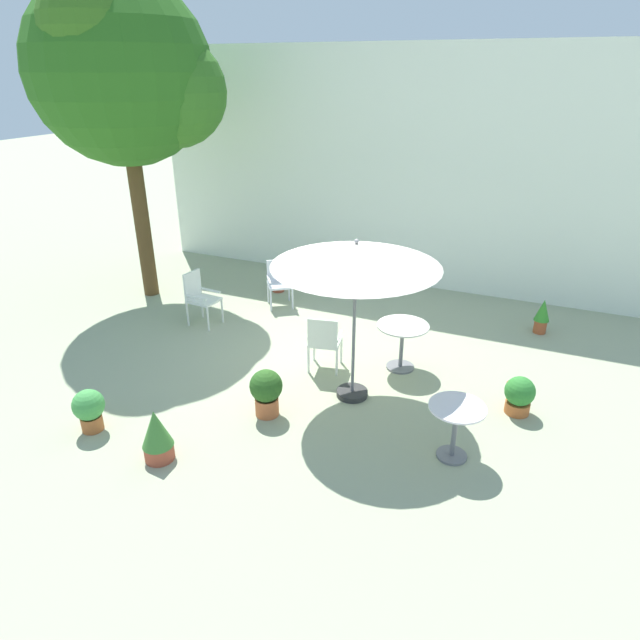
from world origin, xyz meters
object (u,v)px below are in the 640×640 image
object	(u,v)px
potted_plant_1	(266,391)
potted_plant_3	(519,394)
shade_tree	(125,71)
potted_plant_2	(89,408)
cafe_table_0	(456,422)
potted_plant_5	(542,315)
patio_umbrella_0	(356,257)
potted_plant_0	(278,276)
potted_plant_4	(157,435)
patio_chair_1	(324,340)
patio_chair_2	(279,280)
cafe_table_1	(402,338)
patio_chair_0	(199,295)

from	to	relation	value
potted_plant_1	potted_plant_3	size ratio (longest dim) A/B	1.24
shade_tree	potted_plant_2	xyz separation A→B (m)	(2.26, -4.07, -3.83)
cafe_table_0	potted_plant_5	bearing A→B (deg)	79.07
shade_tree	patio_umbrella_0	size ratio (longest dim) A/B	2.51
potted_plant_5	shade_tree	bearing A→B (deg)	-170.96
cafe_table_0	potted_plant_1	bearing A→B (deg)	-177.80
shade_tree	potted_plant_0	distance (m)	4.58
potted_plant_4	patio_chair_1	bearing A→B (deg)	69.92
patio_chair_2	cafe_table_1	bearing A→B (deg)	-27.59
potted_plant_1	shade_tree	bearing A→B (deg)	145.17
cafe_table_1	potted_plant_5	size ratio (longest dim) A/B	1.26
shade_tree	cafe_table_1	size ratio (longest dim) A/B	7.35
patio_umbrella_0	potted_plant_3	world-z (taller)	patio_umbrella_0
patio_umbrella_0	cafe_table_1	distance (m)	1.90
patio_chair_0	potted_plant_4	size ratio (longest dim) A/B	1.45
shade_tree	potted_plant_5	distance (m)	8.36
shade_tree	potted_plant_5	size ratio (longest dim) A/B	9.24
shade_tree	patio_umbrella_0	world-z (taller)	shade_tree
potted_plant_1	potted_plant_2	world-z (taller)	potted_plant_1
cafe_table_1	potted_plant_4	xyz separation A→B (m)	(-2.03, -3.21, -0.17)
potted_plant_0	potted_plant_2	world-z (taller)	potted_plant_0
potted_plant_2	potted_plant_3	bearing A→B (deg)	27.17
potted_plant_4	potted_plant_0	bearing A→B (deg)	102.22
potted_plant_1	potted_plant_4	bearing A→B (deg)	-119.43
shade_tree	patio_chair_2	bearing A→B (deg)	10.78
patio_umbrella_0	patio_chair_2	size ratio (longest dim) A/B	2.63
patio_chair_2	potted_plant_4	world-z (taller)	patio_chair_2
cafe_table_0	potted_plant_1	xyz separation A→B (m)	(-2.43, -0.09, -0.12)
patio_umbrella_0	potted_plant_0	distance (m)	4.51
cafe_table_1	patio_chair_2	size ratio (longest dim) A/B	0.90
patio_chair_0	potted_plant_2	xyz separation A→B (m)	(0.55, -3.24, -0.23)
patio_chair_0	potted_plant_5	size ratio (longest dim) A/B	1.56
potted_plant_4	potted_plant_2	bearing A→B (deg)	173.77
shade_tree	potted_plant_4	xyz separation A→B (m)	(3.42, -4.19, -3.81)
potted_plant_3	potted_plant_4	bearing A→B (deg)	-144.92
patio_chair_0	potted_plant_2	distance (m)	3.29
patio_umbrella_0	cafe_table_1	size ratio (longest dim) A/B	2.93
cafe_table_0	potted_plant_5	distance (m)	4.04
patio_chair_1	potted_plant_1	xyz separation A→B (m)	(-0.24, -1.38, -0.16)
patio_umbrella_0	potted_plant_1	size ratio (longest dim) A/B	3.47
potted_plant_1	potted_plant_2	bearing A→B (deg)	-148.01
potted_plant_1	potted_plant_5	bearing A→B (deg)	51.76
cafe_table_1	patio_chair_1	bearing A→B (deg)	-153.32
cafe_table_0	patio_chair_1	size ratio (longest dim) A/B	0.79
cafe_table_0	patio_chair_1	world-z (taller)	patio_chair_1
potted_plant_0	potted_plant_2	distance (m)	5.17
potted_plant_3	potted_plant_5	xyz separation A→B (m)	(0.14, 2.70, 0.06)
patio_chair_0	potted_plant_1	world-z (taller)	patio_chair_0
potted_plant_1	patio_chair_0	bearing A→B (deg)	139.90
patio_umbrella_0	potted_plant_4	world-z (taller)	patio_umbrella_0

